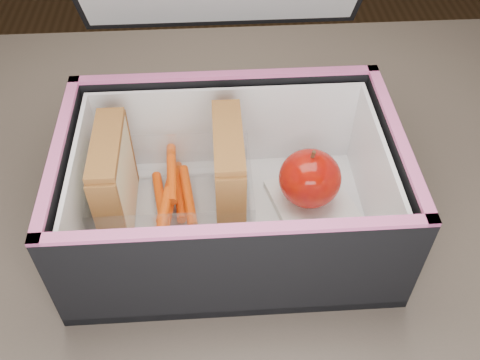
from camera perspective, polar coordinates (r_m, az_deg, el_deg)
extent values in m
cube|color=brown|center=(0.62, -3.85, -4.74)|extent=(1.20, 0.80, 0.03)
cube|color=#382D26|center=(1.25, 22.90, -1.34)|extent=(0.05, 0.05, 0.72)
cube|color=beige|center=(0.56, -14.02, -0.32)|extent=(0.01, 0.10, 0.10)
cube|color=#D8616E|center=(0.56, -13.11, -0.57)|extent=(0.01, 0.09, 0.10)
cube|color=beige|center=(0.56, -12.33, -0.25)|extent=(0.01, 0.10, 0.10)
cube|color=brown|center=(0.52, -14.17, 3.78)|extent=(0.03, 0.10, 0.01)
cube|color=beige|center=(0.55, -2.09, 0.33)|extent=(0.01, 0.10, 0.11)
cube|color=#D8616E|center=(0.55, -1.19, 0.07)|extent=(0.01, 0.10, 0.10)
cube|color=beige|center=(0.55, -0.29, 0.42)|extent=(0.01, 0.10, 0.11)
cube|color=brown|center=(0.51, -1.29, 4.72)|extent=(0.03, 0.10, 0.01)
cylinder|color=#EC3900|center=(0.60, -7.70, -1.31)|extent=(0.02, 0.08, 0.01)
cylinder|color=#EC3900|center=(0.58, -5.57, -1.67)|extent=(0.02, 0.08, 0.01)
cylinder|color=#EC3900|center=(0.59, -7.32, 0.74)|extent=(0.01, 0.08, 0.01)
cylinder|color=#EC3900|center=(0.59, -8.47, -2.32)|extent=(0.02, 0.08, 0.01)
cylinder|color=#EC3900|center=(0.56, -8.03, -4.90)|extent=(0.02, 0.08, 0.01)
cylinder|color=#EC3900|center=(0.55, -8.25, -4.26)|extent=(0.02, 0.08, 0.01)
cylinder|color=#EC3900|center=(0.60, -6.46, -1.19)|extent=(0.02, 0.08, 0.01)
cube|color=white|center=(0.60, 7.66, -2.32)|extent=(0.10, 0.10, 0.01)
ellipsoid|color=maroon|center=(0.57, 7.46, 0.17)|extent=(0.09, 0.09, 0.06)
cylinder|color=#4D2F1B|center=(0.55, 7.81, 2.68)|extent=(0.01, 0.01, 0.01)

